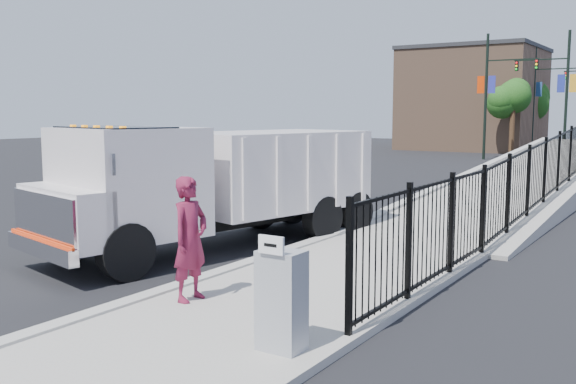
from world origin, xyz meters
The scene contains 16 objects.
ground centered at (0.00, 0.00, 0.00)m, with size 120.00×120.00×0.00m, color black.
sidewalk centered at (1.93, -2.00, 0.06)m, with size 3.55×12.00×0.12m, color #9E998E.
curb centered at (0.00, -2.00, 0.08)m, with size 0.30×12.00×0.16m, color #ADAAA3.
ramp centered at (2.12, 16.00, 0.00)m, with size 3.95×24.00×1.70m, color #9E998E.
iron_fence centered at (3.55, 12.00, 0.90)m, with size 0.10×28.00×1.80m, color black.
truck centered at (-1.82, 1.64, 1.57)m, with size 4.30×8.53×2.80m.
worker centered at (0.73, -1.92, 1.09)m, with size 0.71×0.47×1.95m, color maroon.
utility_cabinet centered at (3.10, -2.92, 0.75)m, with size 0.55×0.40×1.25m, color gray.
arrow_sign centered at (3.10, -3.14, 1.48)m, with size 0.35×0.04×0.22m, color white.
debris centered at (2.93, -2.45, 0.16)m, with size 0.36×0.36×0.09m, color silver.
light_pole_0 centered at (-4.37, 32.49, 4.36)m, with size 3.77×0.22×8.00m.
light_pole_1 centered at (-0.30, 33.34, 4.36)m, with size 3.77×0.22×8.00m.
light_pole_2 centered at (-3.71, 43.04, 4.36)m, with size 3.77×0.22×8.00m.
tree_0 centered at (-4.07, 37.07, 3.93)m, with size 2.43×2.43×5.21m.
tree_2 centered at (-5.08, 46.41, 3.97)m, with size 3.16×3.16×5.58m.
building centered at (-9.00, 44.00, 4.00)m, with size 10.00×10.00×8.00m, color #8C664C.
Camera 1 is at (7.34, -9.29, 3.05)m, focal length 40.00 mm.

